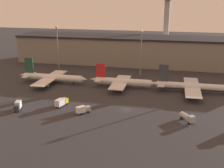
% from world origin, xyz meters
% --- Properties ---
extents(ground, '(600.00, 600.00, 0.00)m').
position_xyz_m(ground, '(0.00, 0.00, 0.00)').
color(ground, '#2D2D33').
extents(terminal_building, '(188.44, 29.64, 19.77)m').
position_xyz_m(terminal_building, '(0.00, 87.08, 9.92)').
color(terminal_building, gray).
rests_on(terminal_building, ground).
extents(airplane_0, '(40.67, 32.75, 13.80)m').
position_xyz_m(airplane_0, '(-47.24, 29.37, 3.17)').
color(airplane_0, white).
rests_on(airplane_0, ground).
extents(airplane_1, '(36.33, 27.15, 12.38)m').
position_xyz_m(airplane_1, '(-7.44, 29.83, 3.13)').
color(airplane_1, silver).
rests_on(airplane_1, ground).
extents(airplane_2, '(45.82, 34.23, 13.74)m').
position_xyz_m(airplane_2, '(29.62, 29.69, 3.08)').
color(airplane_2, silver).
rests_on(airplane_2, ground).
extents(service_vehicle_0, '(6.02, 7.05, 3.18)m').
position_xyz_m(service_vehicle_0, '(25.12, -6.84, 1.75)').
color(service_vehicle_0, '#9EA3A8').
rests_on(service_vehicle_0, ground).
extents(service_vehicle_1, '(3.80, 6.24, 3.64)m').
position_xyz_m(service_vehicle_1, '(-44.71, -10.97, 2.00)').
color(service_vehicle_1, '#282D38').
rests_on(service_vehicle_1, ground).
extents(service_vehicle_3, '(5.68, 5.94, 3.27)m').
position_xyz_m(service_vehicle_3, '(-16.67, -8.43, 1.83)').
color(service_vehicle_3, '#9EA3A8').
rests_on(service_vehicle_3, ground).
extents(service_vehicle_4, '(4.01, 7.24, 3.54)m').
position_xyz_m(service_vehicle_4, '(-28.50, -2.73, 1.96)').
color(service_vehicle_4, gold).
rests_on(service_vehicle_4, ground).
extents(lamp_post_0, '(1.80, 1.80, 29.26)m').
position_xyz_m(lamp_post_0, '(-54.46, 55.48, 18.22)').
color(lamp_post_0, slate).
rests_on(lamp_post_0, ground).
extents(lamp_post_1, '(1.80, 1.80, 27.92)m').
position_xyz_m(lamp_post_1, '(-1.06, 55.48, 17.50)').
color(lamp_post_1, slate).
rests_on(lamp_post_1, ground).
extents(control_tower, '(9.00, 9.00, 50.94)m').
position_xyz_m(control_tower, '(10.66, 119.01, 29.25)').
color(control_tower, '#99999E').
rests_on(control_tower, ground).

